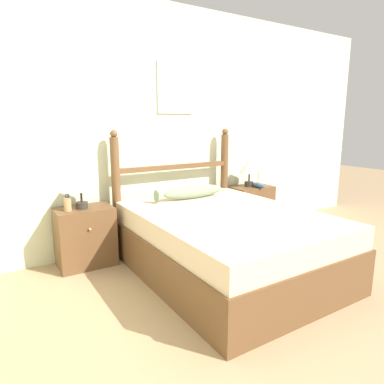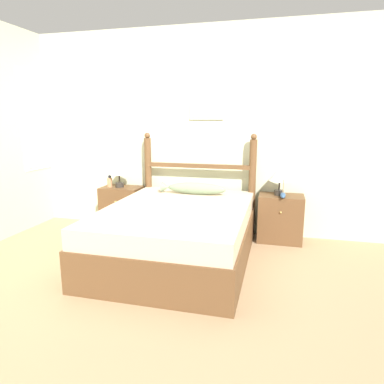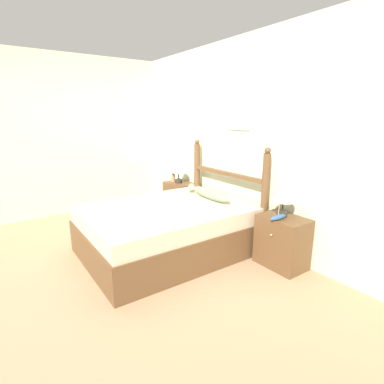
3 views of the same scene
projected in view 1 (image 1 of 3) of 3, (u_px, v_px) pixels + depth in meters
ground_plane at (266, 309)px, 2.50m from camera, size 16.00×16.00×0.00m
wall_back at (158, 128)px, 3.68m from camera, size 6.40×0.08×2.55m
bed at (225, 243)px, 3.06m from camera, size 1.43×1.92×0.57m
headboard at (175, 185)px, 3.75m from camera, size 1.43×0.09×1.27m
nightstand_left at (85, 237)px, 3.22m from camera, size 0.51×0.37×0.56m
nightstand_right at (250, 208)px, 4.29m from camera, size 0.51×0.37×0.56m
table_lamp_left at (80, 183)px, 3.10m from camera, size 0.25×0.25×0.33m
table_lamp_right at (249, 167)px, 4.17m from camera, size 0.25×0.25×0.33m
bottle at (68, 203)px, 3.05m from camera, size 0.06×0.06×0.16m
model_boat at (258, 185)px, 4.14m from camera, size 0.06×0.24×0.21m
fish_pillow at (191, 192)px, 3.51m from camera, size 0.78×0.13×0.14m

